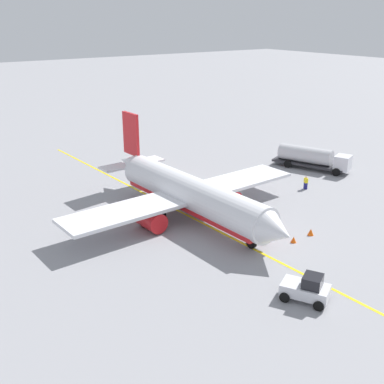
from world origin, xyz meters
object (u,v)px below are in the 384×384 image
object	(u,v)px
safety_cone_nose	(294,239)
safety_cone_wingtip	(311,232)
fuel_tanker	(312,157)
refueling_worker	(306,183)
airplane	(189,194)
pushback_tug	(307,288)

from	to	relation	value
safety_cone_nose	safety_cone_wingtip	size ratio (longest dim) A/B	0.90
fuel_tanker	refueling_worker	distance (m)	8.87
airplane	refueling_worker	bearing A→B (deg)	85.99
fuel_tanker	pushback_tug	world-z (taller)	fuel_tanker
safety_cone_wingtip	safety_cone_nose	bearing A→B (deg)	-86.23
airplane	safety_cone_wingtip	size ratio (longest dim) A/B	42.11
safety_cone_nose	airplane	bearing A→B (deg)	-157.15
pushback_tug	refueling_worker	xyz separation A→B (m)	(-17.44, 19.03, -0.19)
fuel_tanker	pushback_tug	distance (m)	34.62
refueling_worker	pushback_tug	bearing A→B (deg)	-47.49
refueling_worker	safety_cone_nose	distance (m)	15.90
airplane	refueling_worker	distance (m)	17.26
safety_cone_nose	safety_cone_wingtip	world-z (taller)	safety_cone_wingtip
fuel_tanker	safety_cone_wingtip	size ratio (longest dim) A/B	16.24
airplane	safety_cone_wingtip	world-z (taller)	airplane
fuel_tanker	airplane	bearing A→B (deg)	-80.31
airplane	pushback_tug	xyz separation A→B (m)	(18.64, -1.90, -1.64)
airplane	pushback_tug	bearing A→B (deg)	-5.83
pushback_tug	safety_cone_wingtip	bearing A→B (deg)	130.13
pushback_tug	safety_cone_wingtip	size ratio (longest dim) A/B	6.01
safety_cone_wingtip	pushback_tug	bearing A→B (deg)	-49.87
airplane	safety_cone_nose	bearing A→B (deg)	22.85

